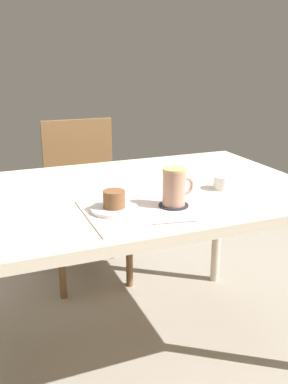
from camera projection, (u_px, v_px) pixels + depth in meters
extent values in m
cube|color=#9E9384|center=(136.00, 351.00, 1.81)|extent=(4.40, 4.40, 0.02)
cylinder|color=beige|center=(218.00, 223.00, 2.26)|extent=(0.05, 0.05, 0.68)
cube|color=beige|center=(135.00, 193.00, 1.60)|extent=(1.34, 0.88, 0.04)
cylinder|color=brown|center=(129.00, 251.00, 2.24)|extent=(0.04, 0.04, 0.41)
cylinder|color=brown|center=(62.00, 261.00, 2.13)|extent=(0.04, 0.04, 0.41)
cylinder|color=brown|center=(111.00, 226.00, 2.56)|extent=(0.04, 0.04, 0.41)
cylinder|color=brown|center=(52.00, 234.00, 2.45)|extent=(0.04, 0.04, 0.41)
cube|color=brown|center=(87.00, 204.00, 2.28)|extent=(0.44, 0.44, 0.04)
cube|color=brown|center=(78.00, 156.00, 2.38)|extent=(0.39, 0.05, 0.40)
cube|color=silver|center=(149.00, 210.00, 1.37)|extent=(0.40, 0.33, 0.00)
cylinder|color=silver|center=(114.00, 209.00, 1.36)|extent=(0.15, 0.15, 0.01)
cylinder|color=brown|center=(114.00, 199.00, 1.35)|extent=(0.07, 0.07, 0.05)
cylinder|color=#232328|center=(174.00, 205.00, 1.40)|extent=(0.10, 0.10, 0.00)
cylinder|color=tan|center=(174.00, 188.00, 1.38)|extent=(0.07, 0.07, 0.11)
cylinder|color=tan|center=(174.00, 170.00, 1.36)|extent=(0.08, 0.08, 0.01)
torus|color=tan|center=(185.00, 186.00, 1.40)|extent=(0.06, 0.01, 0.06)
cylinder|color=silver|center=(176.00, 222.00, 1.26)|extent=(0.13, 0.03, 0.01)
cube|color=white|center=(14.00, 234.00, 1.19)|extent=(0.17, 0.17, 0.00)
cylinder|color=white|center=(223.00, 183.00, 1.58)|extent=(0.07, 0.07, 0.05)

